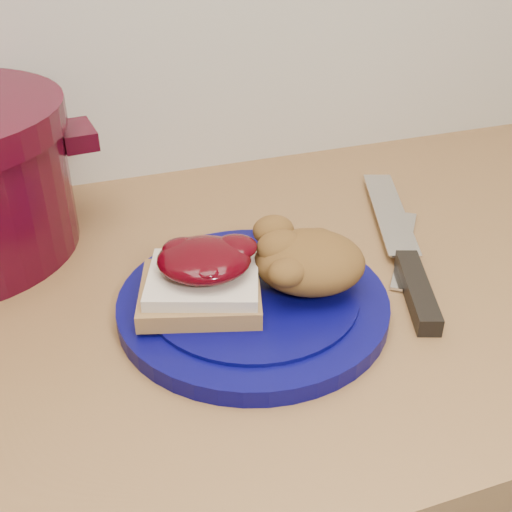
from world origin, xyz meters
name	(u,v)px	position (x,y,z in m)	size (l,w,h in m)	color
plate	(253,304)	(0.03, 1.45, 0.91)	(0.26, 0.26, 0.02)	#060547
sandwich	(202,277)	(-0.02, 1.46, 0.95)	(0.14, 0.13, 0.06)	olive
stuffing_mound	(310,262)	(0.08, 1.45, 0.95)	(0.11, 0.09, 0.05)	brown
chef_knife	(409,266)	(0.21, 1.46, 0.91)	(0.14, 0.32, 0.02)	black
butter_knife	(404,248)	(0.23, 1.50, 0.90)	(0.17, 0.01, 0.00)	silver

